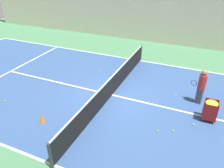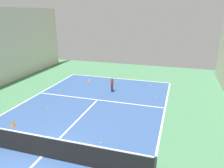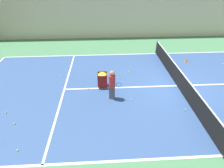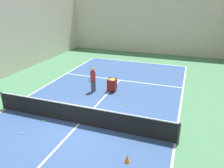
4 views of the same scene
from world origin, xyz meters
name	(u,v)px [view 2 (image 2 of 4)]	position (x,y,z in m)	size (l,w,h in m)	color
ground_plane	(42,157)	(0.00, 0.00, 0.00)	(36.48, 36.48, 0.00)	#477F56
court_playing_area	(42,157)	(0.00, 0.00, 0.00)	(9.36, 24.26, 0.00)	#335189
line_baseline_near	(118,78)	(0.00, -12.13, 0.01)	(9.36, 0.10, 0.00)	white
line_service_near	(97,100)	(0.00, -6.67, 0.01)	(9.36, 0.10, 0.00)	white
line_centre_service	(42,157)	(0.00, 0.00, 0.01)	(0.10, 13.34, 0.00)	white
tennis_net	(40,146)	(0.00, 0.00, 0.54)	(9.66, 0.10, 1.05)	#2D2D33
player_near_baseline	(112,84)	(-0.48, -8.59, 0.65)	(0.23, 0.55, 1.13)	black
training_cone_0	(89,80)	(2.32, -10.59, 0.11)	(0.26, 0.26, 0.21)	orange
training_cone_1	(13,123)	(3.04, -1.82, 0.18)	(0.23, 0.23, 0.35)	orange
tennis_ball_0	(48,108)	(2.56, -4.40, 0.04)	(0.07, 0.07, 0.07)	yellow
tennis_ball_2	(134,78)	(-1.39, -12.72, 0.04)	(0.07, 0.07, 0.07)	yellow
tennis_ball_3	(150,85)	(-3.14, -11.02, 0.04)	(0.07, 0.07, 0.07)	yellow
tennis_ball_5	(84,158)	(-1.82, -0.40, 0.04)	(0.07, 0.07, 0.07)	yellow
tennis_ball_11	(116,81)	(-0.10, -11.11, 0.04)	(0.07, 0.07, 0.07)	yellow
tennis_ball_12	(94,92)	(0.80, -7.93, 0.04)	(0.07, 0.07, 0.07)	yellow
tennis_ball_17	(101,143)	(-2.09, -1.67, 0.04)	(0.07, 0.07, 0.07)	yellow
tennis_ball_18	(89,75)	(2.98, -12.29, 0.04)	(0.07, 0.07, 0.07)	yellow
tennis_ball_19	(87,76)	(3.01, -11.80, 0.04)	(0.07, 0.07, 0.07)	yellow
tennis_ball_21	(157,97)	(-3.95, -8.35, 0.04)	(0.07, 0.07, 0.07)	yellow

